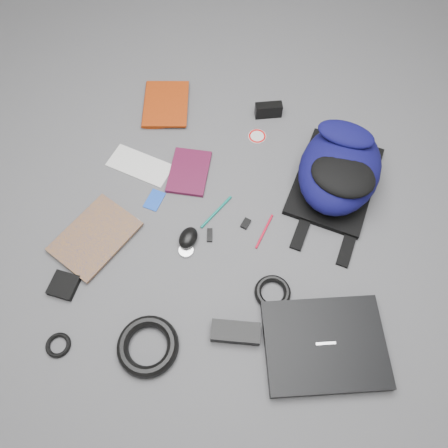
% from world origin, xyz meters
% --- Properties ---
extents(ground, '(4.00, 4.00, 0.00)m').
position_xyz_m(ground, '(0.00, 0.00, 0.00)').
color(ground, '#4F4F51').
rests_on(ground, ground).
extents(backpack, '(0.34, 0.45, 0.17)m').
position_xyz_m(backpack, '(0.33, 0.28, 0.09)').
color(backpack, '#080833').
rests_on(backpack, ground).
extents(laptop, '(0.42, 0.37, 0.03)m').
position_xyz_m(laptop, '(0.39, -0.30, 0.02)').
color(laptop, black).
rests_on(laptop, ground).
extents(textbook_red, '(0.23, 0.27, 0.03)m').
position_xyz_m(textbook_red, '(-0.44, 0.43, 0.01)').
color(textbook_red, maroon).
rests_on(textbook_red, ground).
extents(comic_book, '(0.28, 0.32, 0.02)m').
position_xyz_m(comic_book, '(-0.49, -0.12, 0.01)').
color(comic_book, '#C2770D').
rests_on(comic_book, ground).
extents(envelope, '(0.25, 0.14, 0.00)m').
position_xyz_m(envelope, '(-0.36, 0.16, 0.00)').
color(envelope, silver).
rests_on(envelope, ground).
extents(dvd_case, '(0.16, 0.20, 0.02)m').
position_xyz_m(dvd_case, '(-0.18, 0.18, 0.01)').
color(dvd_case, '#3B0B20').
rests_on(dvd_case, ground).
extents(compact_camera, '(0.11, 0.07, 0.06)m').
position_xyz_m(compact_camera, '(0.04, 0.52, 0.03)').
color(compact_camera, black).
rests_on(compact_camera, ground).
extents(sticker_disc, '(0.08, 0.08, 0.00)m').
position_xyz_m(sticker_disc, '(0.02, 0.40, 0.00)').
color(sticker_disc, silver).
rests_on(sticker_disc, ground).
extents(pen_teal, '(0.07, 0.15, 0.01)m').
position_xyz_m(pen_teal, '(-0.04, 0.05, 0.00)').
color(pen_teal, '#0B6559').
rests_on(pen_teal, ground).
extents(pen_red, '(0.03, 0.14, 0.01)m').
position_xyz_m(pen_red, '(0.14, 0.02, 0.00)').
color(pen_red, '#B70E27').
rests_on(pen_red, ground).
extents(id_badge, '(0.06, 0.09, 0.00)m').
position_xyz_m(id_badge, '(-0.26, 0.04, 0.00)').
color(id_badge, '#1844B4').
rests_on(id_badge, ground).
extents(usb_black, '(0.03, 0.05, 0.01)m').
position_xyz_m(usb_black, '(-0.04, -0.05, 0.00)').
color(usb_black, black).
rests_on(usb_black, ground).
extents(key_fob, '(0.03, 0.04, 0.01)m').
position_xyz_m(key_fob, '(0.07, 0.03, 0.01)').
color(key_fob, black).
rests_on(key_fob, ground).
extents(mouse, '(0.07, 0.09, 0.04)m').
position_xyz_m(mouse, '(-0.10, -0.08, 0.02)').
color(mouse, black).
rests_on(mouse, ground).
extents(headphone_left, '(0.05, 0.05, 0.01)m').
position_xyz_m(headphone_left, '(-0.29, -0.07, 0.01)').
color(headphone_left, '#AAAAAC').
rests_on(headphone_left, ground).
extents(headphone_right, '(0.06, 0.06, 0.01)m').
position_xyz_m(headphone_right, '(-0.10, -0.12, 0.01)').
color(headphone_right, silver).
rests_on(headphone_right, ground).
extents(cable_coil, '(0.15, 0.15, 0.02)m').
position_xyz_m(cable_coil, '(0.21, -0.19, 0.01)').
color(cable_coil, black).
rests_on(cable_coil, ground).
extents(power_brick, '(0.15, 0.09, 0.04)m').
position_xyz_m(power_brick, '(0.13, -0.34, 0.02)').
color(power_brick, black).
rests_on(power_brick, ground).
extents(power_cord_coil, '(0.20, 0.20, 0.04)m').
position_xyz_m(power_cord_coil, '(-0.11, -0.44, 0.02)').
color(power_cord_coil, black).
rests_on(power_cord_coil, ground).
extents(pouch, '(0.08, 0.08, 0.02)m').
position_xyz_m(pouch, '(-0.43, -0.34, 0.01)').
color(pouch, black).
rests_on(pouch, ground).
extents(earbud_coil, '(0.10, 0.10, 0.01)m').
position_xyz_m(earbud_coil, '(-0.37, -0.51, 0.01)').
color(earbud_coil, black).
rests_on(earbud_coil, ground).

